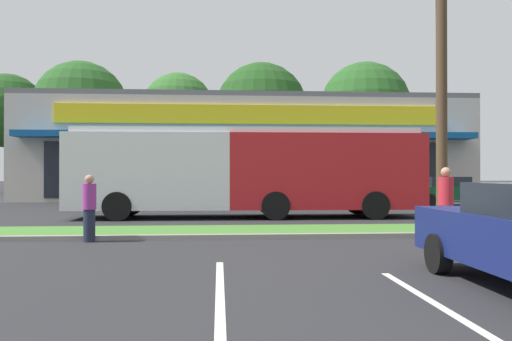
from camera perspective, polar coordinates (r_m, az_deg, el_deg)
The scene contains 16 objects.
grass_median at distance 14.34m, azimuth 5.17°, elevation -6.57°, with size 56.00×2.20×0.12m, color #427A2D.
curb_lip at distance 13.15m, azimuth 6.03°, elevation -7.14°, with size 56.00×0.24×0.12m, color gray.
parking_stripe_0 at distance 7.25m, azimuth -3.96°, elevation -13.15°, with size 0.12×4.80×0.01m, color silver.
parking_stripe_1 at distance 6.62m, azimuth 20.56°, elevation -14.38°, with size 0.12×4.80×0.01m, color silver.
storefront_building at distance 35.96m, azimuth -1.22°, elevation 2.22°, with size 27.71×12.93×6.47m.
tree_far_left at distance 50.37m, azimuth -25.52°, elevation 5.88°, with size 6.43×6.43×10.31m.
tree_left at distance 46.77m, azimuth -18.62°, elevation 6.48°, with size 7.90×7.90×11.14m.
tree_mid_left at distance 46.85m, azimuth -8.51°, elevation 6.69°, with size 6.32×6.32×10.55m.
tree_mid at distance 47.15m, azimuth 0.59°, elevation 6.79°, with size 8.21×8.21×11.61m.
tree_mid_right at distance 44.62m, azimuth 11.84°, elevation 6.77°, with size 7.50×7.50×10.92m.
utility_pole at distance 15.55m, azimuth 19.11°, elevation 12.90°, with size 3.03×2.40×9.66m.
city_bus at distance 19.21m, azimuth -1.05°, elevation 0.10°, with size 12.85×2.79×3.25m.
car_0 at distance 26.48m, azimuth -11.02°, elevation -2.25°, with size 4.54×1.96×1.42m.
car_4 at distance 28.21m, azimuth 20.31°, elevation -2.09°, with size 4.56×1.98×1.46m.
pedestrian_near_bench at distance 13.32m, azimuth 20.06°, elevation -3.45°, with size 0.36×0.36×1.77m.
pedestrian_mid at distance 12.96m, azimuth -17.77°, elevation -3.94°, with size 0.32×0.32×1.59m.
Camera 1 is at (-2.28, -0.07, 1.61)m, focal length 36.57 mm.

